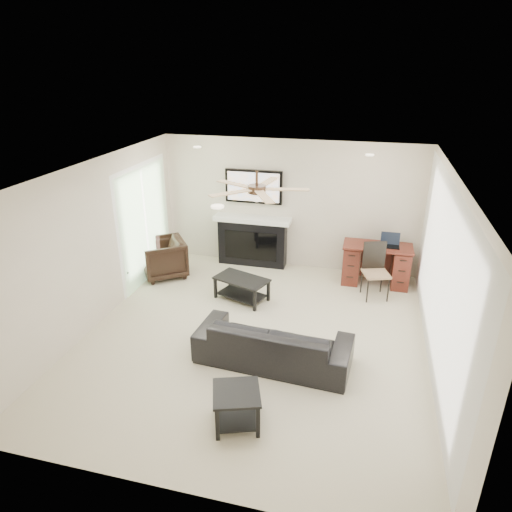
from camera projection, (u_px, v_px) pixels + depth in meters
The scene contains 10 objects.
room_shell at pixel (270, 231), 6.18m from camera, with size 5.50×5.54×2.52m.
sofa at pixel (273, 342), 6.17m from camera, with size 2.09×0.82×0.61m, color black.
armchair at pixel (163, 258), 8.64m from camera, with size 0.78×0.80×0.73m, color black.
coffee_table at pixel (242, 289), 7.84m from camera, with size 0.90×0.50×0.40m, color black.
end_table_near at pixel (237, 408), 5.12m from camera, with size 0.52×0.52×0.45m, color black.
end_table_left at pixel (109, 286), 7.89m from camera, with size 0.50×0.50×0.45m, color black.
fireplace_unit at pixel (252, 219), 8.90m from camera, with size 1.52×0.34×1.91m, color black.
desk at pixel (376, 265), 8.33m from camera, with size 1.22×0.56×0.76m, color #421510.
desk_chair at pixel (376, 272), 7.80m from camera, with size 0.42×0.44×0.97m, color black.
laptop at pixel (390, 241), 8.07m from camera, with size 0.33×0.24×0.23m, color black.
Camera 1 is at (1.43, -5.60, 3.82)m, focal length 32.00 mm.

